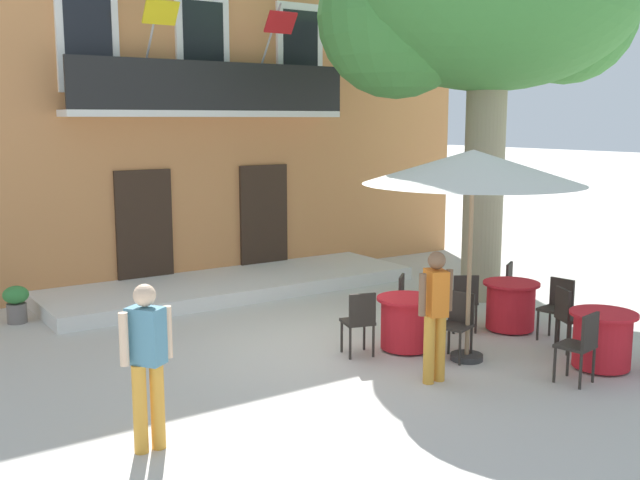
{
  "coord_description": "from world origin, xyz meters",
  "views": [
    {
      "loc": [
        -6.03,
        -8.42,
        3.25
      ],
      "look_at": [
        0.59,
        1.43,
        1.3
      ],
      "focal_mm": 41.62,
      "sensor_mm": 36.0,
      "label": 1
    }
  ],
  "objects_px": {
    "pedestrian_near_entrance": "(147,358)",
    "cafe_chair_near_tree_1": "(408,300)",
    "cafe_chair_near_tree_0": "(457,321)",
    "cafe_table_front": "(602,340)",
    "cafe_chair_middle_0": "(515,286)",
    "cafe_chair_middle_1": "(464,298)",
    "cafe_chair_near_tree_2": "(360,319)",
    "cafe_chair_front_2": "(581,343)",
    "cafe_table_near_tree": "(407,323)",
    "plane_tree": "(485,4)",
    "cafe_chair_middle_2": "(558,305)",
    "cafe_umbrella": "(473,168)",
    "ground_planter_left": "(16,302)",
    "cafe_table_middle": "(511,305)",
    "cafe_chair_front_1": "(569,315)",
    "pedestrian_mid_plaza": "(435,309)"
  },
  "relations": [
    {
      "from": "cafe_chair_middle_1",
      "to": "cafe_table_front",
      "type": "height_order",
      "value": "cafe_chair_middle_1"
    },
    {
      "from": "ground_planter_left",
      "to": "pedestrian_mid_plaza",
      "type": "bearing_deg",
      "value": -57.25
    },
    {
      "from": "cafe_chair_near_tree_1",
      "to": "pedestrian_near_entrance",
      "type": "distance_m",
      "value": 5.03
    },
    {
      "from": "pedestrian_mid_plaza",
      "to": "cafe_table_near_tree",
      "type": "bearing_deg",
      "value": 64.23
    },
    {
      "from": "cafe_table_front",
      "to": "cafe_chair_front_2",
      "type": "bearing_deg",
      "value": -163.8
    },
    {
      "from": "plane_tree",
      "to": "cafe_chair_near_tree_1",
      "type": "xyz_separation_m",
      "value": [
        -2.53,
        -1.07,
        -4.66
      ]
    },
    {
      "from": "pedestrian_near_entrance",
      "to": "cafe_chair_near_tree_1",
      "type": "bearing_deg",
      "value": 19.05
    },
    {
      "from": "cafe_chair_middle_2",
      "to": "cafe_table_front",
      "type": "relative_size",
      "value": 1.05
    },
    {
      "from": "cafe_chair_middle_2",
      "to": "pedestrian_near_entrance",
      "type": "relative_size",
      "value": 0.54
    },
    {
      "from": "cafe_chair_near_tree_1",
      "to": "cafe_chair_near_tree_2",
      "type": "bearing_deg",
      "value": -160.81
    },
    {
      "from": "cafe_chair_near_tree_1",
      "to": "cafe_chair_middle_1",
      "type": "relative_size",
      "value": 1.0
    },
    {
      "from": "cafe_chair_middle_0",
      "to": "cafe_table_front",
      "type": "distance_m",
      "value": 2.56
    },
    {
      "from": "pedestrian_near_entrance",
      "to": "cafe_chair_middle_0",
      "type": "bearing_deg",
      "value": 11.43
    },
    {
      "from": "pedestrian_mid_plaza",
      "to": "cafe_chair_front_2",
      "type": "bearing_deg",
      "value": -36.31
    },
    {
      "from": "plane_tree",
      "to": "cafe_chair_middle_1",
      "type": "xyz_separation_m",
      "value": [
        -1.73,
        -1.45,
        -4.66
      ]
    },
    {
      "from": "cafe_chair_near_tree_1",
      "to": "cafe_chair_middle_1",
      "type": "bearing_deg",
      "value": -25.57
    },
    {
      "from": "cafe_chair_near_tree_1",
      "to": "cafe_chair_near_tree_2",
      "type": "xyz_separation_m",
      "value": [
        -1.25,
        -0.43,
        0.0
      ]
    },
    {
      "from": "cafe_chair_near_tree_1",
      "to": "cafe_chair_middle_2",
      "type": "height_order",
      "value": "same"
    },
    {
      "from": "cafe_chair_middle_1",
      "to": "cafe_chair_front_1",
      "type": "xyz_separation_m",
      "value": [
        0.53,
        -1.52,
        0.0
      ]
    },
    {
      "from": "cafe_chair_near_tree_0",
      "to": "cafe_chair_near_tree_2",
      "type": "xyz_separation_m",
      "value": [
        -1.06,
        0.81,
        0.0
      ]
    },
    {
      "from": "plane_tree",
      "to": "ground_planter_left",
      "type": "bearing_deg",
      "value": 158.18
    },
    {
      "from": "cafe_chair_middle_2",
      "to": "cafe_chair_front_2",
      "type": "height_order",
      "value": "same"
    },
    {
      "from": "pedestrian_mid_plaza",
      "to": "cafe_chair_near_tree_1",
      "type": "bearing_deg",
      "value": 58.44
    },
    {
      "from": "pedestrian_near_entrance",
      "to": "pedestrian_mid_plaza",
      "type": "xyz_separation_m",
      "value": [
        3.65,
        -0.13,
        -0.02
      ]
    },
    {
      "from": "plane_tree",
      "to": "pedestrian_near_entrance",
      "type": "height_order",
      "value": "plane_tree"
    },
    {
      "from": "cafe_chair_front_2",
      "to": "cafe_umbrella",
      "type": "relative_size",
      "value": 0.31
    },
    {
      "from": "cafe_umbrella",
      "to": "cafe_table_front",
      "type": "bearing_deg",
      "value": -45.57
    },
    {
      "from": "ground_planter_left",
      "to": "cafe_chair_middle_1",
      "type": "bearing_deg",
      "value": -38.12
    },
    {
      "from": "cafe_chair_near_tree_0",
      "to": "cafe_chair_near_tree_1",
      "type": "xyz_separation_m",
      "value": [
        0.19,
        1.25,
        0.0
      ]
    },
    {
      "from": "cafe_umbrella",
      "to": "ground_planter_left",
      "type": "distance_m",
      "value": 7.48
    },
    {
      "from": "cafe_chair_middle_1",
      "to": "ground_planter_left",
      "type": "height_order",
      "value": "cafe_chair_middle_1"
    },
    {
      "from": "cafe_table_middle",
      "to": "cafe_chair_front_2",
      "type": "relative_size",
      "value": 0.95
    },
    {
      "from": "cafe_chair_near_tree_1",
      "to": "cafe_chair_middle_2",
      "type": "relative_size",
      "value": 1.0
    },
    {
      "from": "cafe_chair_middle_0",
      "to": "ground_planter_left",
      "type": "relative_size",
      "value": 1.51
    },
    {
      "from": "cafe_chair_middle_2",
      "to": "pedestrian_near_entrance",
      "type": "bearing_deg",
      "value": -178.23
    },
    {
      "from": "plane_tree",
      "to": "cafe_chair_front_2",
      "type": "bearing_deg",
      "value": -119.08
    },
    {
      "from": "cafe_chair_front_2",
      "to": "cafe_umbrella",
      "type": "bearing_deg",
      "value": 108.64
    },
    {
      "from": "cafe_table_middle",
      "to": "ground_planter_left",
      "type": "bearing_deg",
      "value": 143.05
    },
    {
      "from": "cafe_table_near_tree",
      "to": "cafe_table_middle",
      "type": "bearing_deg",
      "value": -4.25
    },
    {
      "from": "plane_tree",
      "to": "cafe_chair_near_tree_2",
      "type": "bearing_deg",
      "value": -158.24
    },
    {
      "from": "plane_tree",
      "to": "cafe_chair_front_2",
      "type": "relative_size",
      "value": 7.67
    },
    {
      "from": "cafe_chair_near_tree_2",
      "to": "cafe_chair_front_2",
      "type": "xyz_separation_m",
      "value": [
        1.61,
        -2.39,
        0.0
      ]
    },
    {
      "from": "cafe_chair_near_tree_0",
      "to": "cafe_table_front",
      "type": "height_order",
      "value": "cafe_chair_near_tree_0"
    },
    {
      "from": "cafe_chair_middle_2",
      "to": "cafe_chair_front_1",
      "type": "bearing_deg",
      "value": -126.33
    },
    {
      "from": "cafe_table_near_tree",
      "to": "cafe_chair_middle_1",
      "type": "xyz_separation_m",
      "value": [
        1.3,
        0.18,
        0.14
      ]
    },
    {
      "from": "cafe_chair_near_tree_2",
      "to": "cafe_chair_front_2",
      "type": "height_order",
      "value": "same"
    },
    {
      "from": "cafe_chair_middle_0",
      "to": "cafe_chair_middle_1",
      "type": "height_order",
      "value": "same"
    },
    {
      "from": "plane_tree",
      "to": "pedestrian_near_entrance",
      "type": "xyz_separation_m",
      "value": [
        -7.26,
        -2.71,
        -4.24
      ]
    },
    {
      "from": "cafe_table_front",
      "to": "cafe_chair_front_1",
      "type": "xyz_separation_m",
      "value": [
        0.24,
        0.71,
        0.14
      ]
    },
    {
      "from": "cafe_chair_near_tree_2",
      "to": "pedestrian_near_entrance",
      "type": "height_order",
      "value": "pedestrian_near_entrance"
    }
  ]
}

